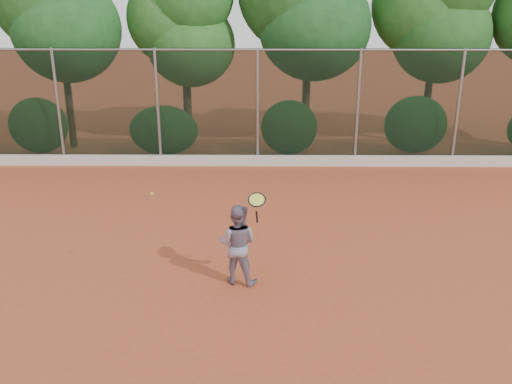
{
  "coord_description": "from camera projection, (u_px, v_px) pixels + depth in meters",
  "views": [
    {
      "loc": [
        0.09,
        -9.91,
        5.23
      ],
      "look_at": [
        0.0,
        1.0,
        1.25
      ],
      "focal_mm": 40.0,
      "sensor_mm": 36.0,
      "label": 1
    }
  ],
  "objects": [
    {
      "name": "tennis_player",
      "position": [
        238.0,
        244.0,
        10.41
      ],
      "size": [
        0.87,
        0.75,
        1.53
      ],
      "primitive_type": "imported",
      "rotation": [
        0.0,
        0.0,
        2.89
      ],
      "color": "gray",
      "rests_on": "ground"
    },
    {
      "name": "foliage_backdrop",
      "position": [
        241.0,
        12.0,
        18.03
      ],
      "size": [
        23.7,
        3.63,
        7.55
      ],
      "color": "#402918",
      "rests_on": "ground"
    },
    {
      "name": "tennis_racket",
      "position": [
        257.0,
        202.0,
        9.97
      ],
      "size": [
        0.34,
        0.32,
        0.6
      ],
      "color": "black",
      "rests_on": "ground"
    },
    {
      "name": "chainlink_fence",
      "position": [
        258.0,
        104.0,
        17.04
      ],
      "size": [
        24.09,
        0.09,
        3.5
      ],
      "color": "black",
      "rests_on": "ground"
    },
    {
      "name": "tennis_ball_in_flight",
      "position": [
        152.0,
        194.0,
        9.7
      ],
      "size": [
        0.06,
        0.06,
        0.06
      ],
      "color": "#B0C92D",
      "rests_on": "ground"
    },
    {
      "name": "ground",
      "position": [
        256.0,
        270.0,
        11.1
      ],
      "size": [
        80.0,
        80.0,
        0.0
      ],
      "primitive_type": "plane",
      "color": "#A74627",
      "rests_on": "ground"
    },
    {
      "name": "concrete_curb",
      "position": [
        258.0,
        161.0,
        17.46
      ],
      "size": [
        24.0,
        0.2,
        0.3
      ],
      "primitive_type": "cube",
      "color": "silver",
      "rests_on": "ground"
    }
  ]
}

